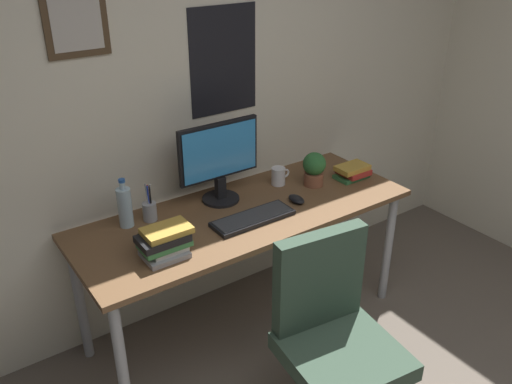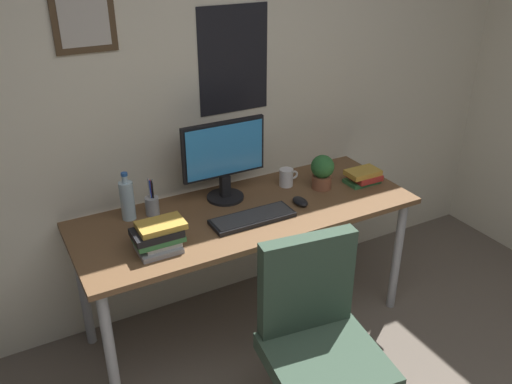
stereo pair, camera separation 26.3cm
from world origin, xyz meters
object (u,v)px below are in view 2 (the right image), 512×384
(monitor, at_px, (224,157))
(computer_mouse, at_px, (300,201))
(water_bottle, at_px, (127,200))
(pen_cup, at_px, (152,205))
(coffee_mug_near, at_px, (287,177))
(book_stack_left, at_px, (159,236))
(potted_plant, at_px, (322,171))
(book_stack_right, at_px, (363,176))
(office_chair, at_px, (317,337))
(keyboard, at_px, (253,218))

(monitor, xyz_separation_m, computer_mouse, (0.32, -0.26, -0.22))
(water_bottle, bearing_deg, pen_cup, -6.97)
(pen_cup, bearing_deg, coffee_mug_near, -2.97)
(pen_cup, relative_size, book_stack_left, 0.84)
(coffee_mug_near, relative_size, potted_plant, 0.60)
(potted_plant, height_order, book_stack_left, potted_plant)
(potted_plant, xyz_separation_m, book_stack_right, (0.25, -0.06, -0.06))
(water_bottle, relative_size, potted_plant, 1.29)
(computer_mouse, relative_size, book_stack_left, 0.46)
(office_chair, relative_size, computer_mouse, 8.64)
(office_chair, xyz_separation_m, water_bottle, (-0.49, 0.98, 0.32))
(potted_plant, bearing_deg, water_bottle, 170.58)
(water_bottle, xyz_separation_m, pen_cup, (0.12, -0.01, -0.05))
(office_chair, bearing_deg, pen_cup, 111.03)
(water_bottle, distance_m, coffee_mug_near, 0.90)
(keyboard, relative_size, pen_cup, 2.15)
(coffee_mug_near, distance_m, potted_plant, 0.20)
(potted_plant, relative_size, pen_cup, 0.98)
(book_stack_right, bearing_deg, pen_cup, 169.55)
(pen_cup, bearing_deg, computer_mouse, -20.68)
(monitor, relative_size, book_stack_left, 1.92)
(keyboard, relative_size, computer_mouse, 3.91)
(monitor, distance_m, water_bottle, 0.54)
(monitor, height_order, computer_mouse, monitor)
(book_stack_left, xyz_separation_m, book_stack_right, (1.26, 0.11, -0.03))
(computer_mouse, xyz_separation_m, book_stack_right, (0.46, 0.05, 0.02))
(book_stack_left, bearing_deg, keyboard, 3.79)
(potted_plant, bearing_deg, book_stack_right, -13.13)
(monitor, relative_size, pen_cup, 2.30)
(monitor, bearing_deg, book_stack_right, -14.57)
(coffee_mug_near, bearing_deg, keyboard, -144.06)
(monitor, bearing_deg, coffee_mug_near, -3.77)
(keyboard, distance_m, potted_plant, 0.54)
(keyboard, relative_size, book_stack_right, 2.24)
(office_chair, height_order, monitor, monitor)
(computer_mouse, bearing_deg, potted_plant, 27.78)
(keyboard, distance_m, computer_mouse, 0.30)
(monitor, height_order, keyboard, monitor)
(computer_mouse, relative_size, book_stack_right, 0.57)
(monitor, xyz_separation_m, book_stack_left, (-0.48, -0.32, -0.17))
(book_stack_left, bearing_deg, coffee_mug_near, 18.81)
(coffee_mug_near, bearing_deg, book_stack_right, -23.68)
(office_chair, height_order, book_stack_right, office_chair)
(water_bottle, bearing_deg, potted_plant, -9.42)
(coffee_mug_near, bearing_deg, book_stack_left, -161.19)
(book_stack_left, distance_m, book_stack_right, 1.26)
(pen_cup, distance_m, book_stack_left, 0.34)
(computer_mouse, distance_m, potted_plant, 0.26)
(monitor, relative_size, computer_mouse, 4.18)
(book_stack_left, bearing_deg, potted_plant, 9.62)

